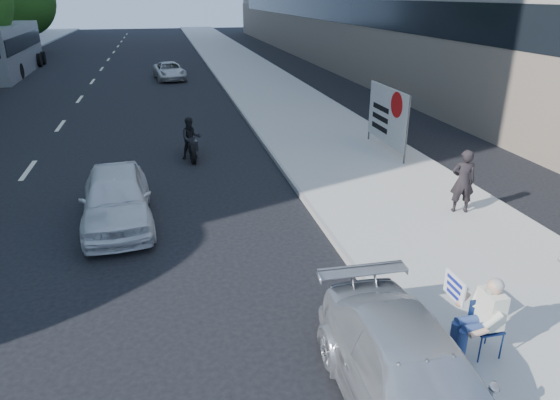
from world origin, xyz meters
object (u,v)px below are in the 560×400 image
object	(u,v)px
white_sedan_near	(116,197)
white_sedan_far	(169,71)
pedestrian_woman	(463,181)
motorcycle	(191,140)
protest_banner	(387,115)
parked_sedan	(414,384)
bus	(7,50)
seated_protester	(481,313)

from	to	relation	value
white_sedan_near	white_sedan_far	size ratio (longest dim) A/B	1.01
pedestrian_woman	white_sedan_near	bearing A→B (deg)	7.40
white_sedan_far	motorcycle	bearing A→B (deg)	-95.82
protest_banner	parked_sedan	distance (m)	12.07
white_sedan_near	bus	xyz separation A→B (m)	(-9.12, 27.58, 0.95)
white_sedan_far	bus	size ratio (longest dim) A/B	0.33
parked_sedan	motorcycle	bearing A→B (deg)	100.93
pedestrian_woman	protest_banner	distance (m)	5.39
motorcycle	white_sedan_far	bearing A→B (deg)	83.93
parked_sedan	white_sedan_near	bearing A→B (deg)	121.01
seated_protester	white_sedan_near	size ratio (longest dim) A/B	0.33
seated_protester	bus	bearing A→B (deg)	113.47
white_sedan_far	motorcycle	world-z (taller)	motorcycle
bus	white_sedan_far	bearing A→B (deg)	-26.60
seated_protester	white_sedan_near	xyz separation A→B (m)	(-5.65, 6.44, -0.19)
parked_sedan	bus	bearing A→B (deg)	112.19
seated_protester	protest_banner	bearing A→B (deg)	73.33
pedestrian_woman	parked_sedan	size ratio (longest dim) A/B	0.38
white_sedan_near	white_sedan_far	bearing A→B (deg)	81.42
bus	parked_sedan	bearing A→B (deg)	-71.24
white_sedan_far	motorcycle	xyz separation A→B (m)	(0.31, -17.67, 0.09)
seated_protester	protest_banner	distance (m)	10.73
parked_sedan	white_sedan_far	size ratio (longest dim) A/B	1.08
parked_sedan	protest_banner	bearing A→B (deg)	69.07
pedestrian_woman	motorcycle	distance (m)	9.02
protest_banner	bus	world-z (taller)	bus
seated_protester	white_sedan_near	world-z (taller)	seated_protester
parked_sedan	bus	world-z (taller)	bus
white_sedan_far	bus	bearing A→B (deg)	148.64
seated_protester	parked_sedan	distance (m)	1.75
white_sedan_near	motorcycle	size ratio (longest dim) A/B	1.95
white_sedan_near	bus	world-z (taller)	bus
protest_banner	white_sedan_far	bearing A→B (deg)	110.29
white_sedan_far	motorcycle	distance (m)	17.67
protest_banner	bus	distance (m)	29.71
pedestrian_woman	white_sedan_far	size ratio (longest dim) A/B	0.41
seated_protester	bus	xyz separation A→B (m)	(-14.77, 34.02, 0.76)
pedestrian_woman	protest_banner	xyz separation A→B (m)	(0.35, 5.36, 0.44)
pedestrian_woman	motorcycle	xyz separation A→B (m)	(-6.28, 6.47, -0.32)
parked_sedan	white_sedan_far	xyz separation A→B (m)	(-2.38, 29.92, -0.07)
white_sedan_near	parked_sedan	bearing A→B (deg)	-64.40
seated_protester	pedestrian_woman	xyz separation A→B (m)	(2.72, 4.91, 0.09)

